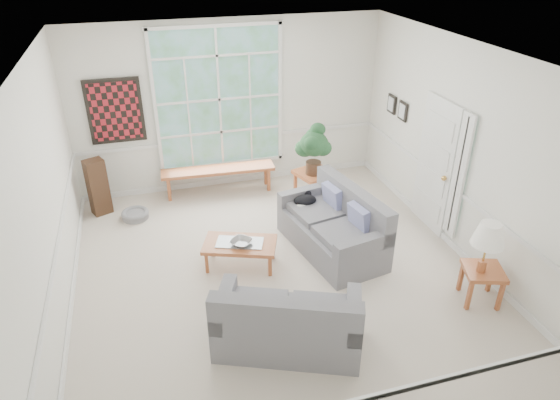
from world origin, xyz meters
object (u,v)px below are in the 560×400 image
object	(u,v)px
loveseat_right	(332,222)
coffee_table	(240,254)
loveseat_front	(288,313)
end_table	(314,187)
side_table	(480,285)

from	to	relation	value
loveseat_right	coffee_table	xyz separation A→B (m)	(-1.39, -0.01, -0.29)
loveseat_front	coffee_table	size ratio (longest dim) A/B	1.61
loveseat_front	end_table	size ratio (longest dim) A/B	2.82
loveseat_front	coffee_table	distance (m)	1.69
loveseat_right	end_table	xyz separation A→B (m)	(0.26, 1.49, -0.19)
loveseat_right	side_table	size ratio (longest dim) A/B	3.62
coffee_table	side_table	bearing A→B (deg)	-9.15
coffee_table	side_table	xyz separation A→B (m)	(2.81, -1.62, 0.05)
loveseat_front	side_table	xyz separation A→B (m)	(2.61, 0.04, -0.20)
loveseat_front	coffee_table	world-z (taller)	loveseat_front
loveseat_right	coffee_table	size ratio (longest dim) A/B	1.74
loveseat_right	side_table	bearing A→B (deg)	-59.63
coffee_table	side_table	world-z (taller)	side_table
loveseat_right	side_table	distance (m)	2.17
loveseat_right	loveseat_front	bearing A→B (deg)	-136.26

